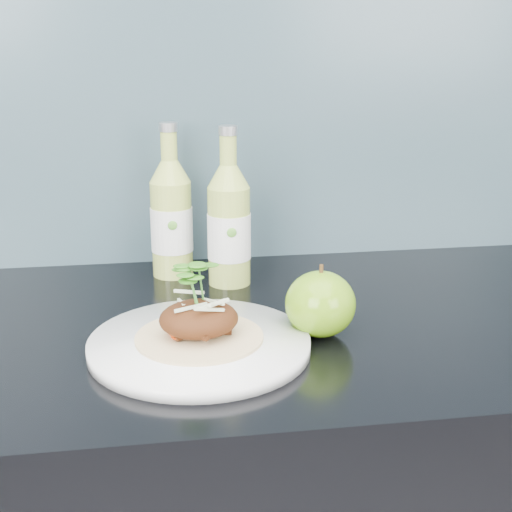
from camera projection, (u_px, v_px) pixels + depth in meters
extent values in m
cube|color=#6791A3|center=(201.00, 50.00, 1.15)|extent=(4.00, 0.02, 0.70)
cylinder|color=white|center=(199.00, 344.00, 0.88)|extent=(0.35, 0.35, 0.02)
cylinder|color=tan|center=(199.00, 337.00, 0.87)|extent=(0.16, 0.16, 0.00)
ellipsoid|color=#4F260E|center=(199.00, 319.00, 0.87)|extent=(0.10, 0.08, 0.04)
ellipsoid|color=#447E0D|center=(320.00, 304.00, 0.91)|extent=(0.11, 0.11, 0.09)
cylinder|color=#472D14|center=(321.00, 270.00, 0.90)|extent=(0.01, 0.00, 0.01)
cylinder|color=#B0C451|center=(172.00, 229.00, 1.14)|extent=(0.09, 0.09, 0.15)
cone|color=#B0C451|center=(170.00, 171.00, 1.11)|extent=(0.07, 0.07, 0.03)
cylinder|color=#B0C451|center=(169.00, 146.00, 1.10)|extent=(0.03, 0.03, 0.04)
cylinder|color=silver|center=(168.00, 127.00, 1.09)|extent=(0.03, 0.03, 0.01)
cylinder|color=white|center=(172.00, 229.00, 1.14)|extent=(0.09, 0.09, 0.07)
ellipsoid|color=#59A533|center=(172.00, 226.00, 1.10)|extent=(0.01, 0.00, 0.01)
cylinder|color=#AAC150|center=(229.00, 236.00, 1.10)|extent=(0.07, 0.07, 0.15)
cone|color=#AAC150|center=(228.00, 176.00, 1.07)|extent=(0.07, 0.07, 0.03)
cylinder|color=#AAC150|center=(228.00, 150.00, 1.06)|extent=(0.03, 0.03, 0.04)
cylinder|color=silver|center=(228.00, 130.00, 1.05)|extent=(0.03, 0.03, 0.01)
cylinder|color=white|center=(229.00, 236.00, 1.10)|extent=(0.07, 0.07, 0.07)
ellipsoid|color=#59A533|center=(232.00, 233.00, 1.06)|extent=(0.01, 0.00, 0.01)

